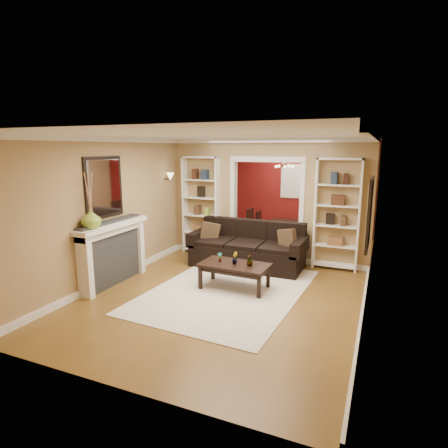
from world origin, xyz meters
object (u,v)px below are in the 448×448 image
at_px(coffee_table, 234,276).
at_px(bookshelf_right, 337,215).
at_px(sofa, 247,245).
at_px(dining_table, 282,233).
at_px(bookshelf_left, 201,206).
at_px(fireplace, 114,254).

xyz_separation_m(coffee_table, bookshelf_right, (1.51, 1.88, 0.92)).
xyz_separation_m(sofa, dining_table, (0.18, 2.29, -0.21)).
xyz_separation_m(coffee_table, bookshelf_left, (-1.59, 1.88, 0.92)).
xyz_separation_m(bookshelf_left, fireplace, (-0.54, -2.53, -0.57)).
bearing_deg(coffee_table, bookshelf_left, 132.65).
distance_m(coffee_table, dining_table, 3.59).
height_order(bookshelf_left, fireplace, bookshelf_left).
xyz_separation_m(bookshelf_left, bookshelf_right, (3.10, 0.00, 0.00)).
distance_m(bookshelf_left, dining_table, 2.47).
bearing_deg(fireplace, coffee_table, 16.95).
relative_size(bookshelf_right, dining_table, 1.53).
relative_size(coffee_table, fireplace, 0.72).
relative_size(sofa, bookshelf_right, 1.06).
height_order(sofa, fireplace, fireplace).
bearing_deg(bookshelf_left, fireplace, -102.05).
bearing_deg(dining_table, sofa, 175.63).
xyz_separation_m(bookshelf_right, dining_table, (-1.56, 1.71, -0.89)).
height_order(sofa, coffee_table, sofa).
height_order(bookshelf_left, bookshelf_right, same).
relative_size(coffee_table, bookshelf_left, 0.53).
distance_m(sofa, bookshelf_left, 1.63).
distance_m(sofa, bookshelf_right, 1.95).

